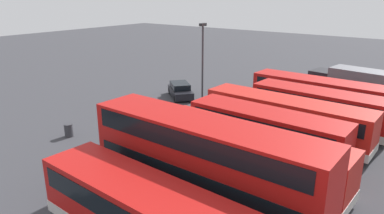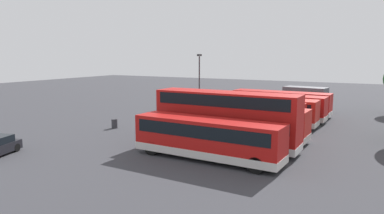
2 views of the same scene
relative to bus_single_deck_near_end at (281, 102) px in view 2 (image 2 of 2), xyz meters
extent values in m
plane|color=#38383D|center=(10.64, -9.16, -1.62)|extent=(140.00, 140.00, 0.00)
cube|color=#B71411|center=(0.00, 0.01, 0.03)|extent=(2.94, 11.98, 2.60)
cube|color=silver|center=(0.00, 0.01, -1.00)|extent=(2.98, 12.02, 0.55)
cube|color=black|center=(0.00, 0.01, 0.63)|extent=(2.97, 11.18, 0.90)
cube|color=black|center=(-0.19, -5.97, 0.63)|extent=(2.25, 0.13, 1.10)
cylinder|color=black|center=(0.98, -4.58, -1.07)|extent=(0.34, 1.11, 1.10)
cylinder|color=black|center=(-1.27, -4.51, -1.07)|extent=(0.34, 1.11, 1.10)
cylinder|color=black|center=(1.27, 4.52, -1.07)|extent=(0.34, 1.11, 1.10)
cylinder|color=black|center=(-0.98, 4.59, -1.07)|extent=(0.34, 1.11, 1.10)
cube|color=#B71411|center=(3.65, 0.93, 0.03)|extent=(2.95, 10.13, 2.60)
cube|color=silver|center=(3.65, 0.93, -1.00)|extent=(2.99, 10.17, 0.55)
cube|color=black|center=(3.65, 0.93, 0.63)|extent=(2.98, 9.33, 0.90)
cube|color=black|center=(3.44, -4.11, 0.63)|extent=(2.25, 0.15, 1.10)
cylinder|color=black|center=(4.63, -2.73, -1.07)|extent=(0.34, 1.11, 1.10)
cylinder|color=black|center=(2.38, -2.64, -1.07)|extent=(0.34, 1.11, 1.10)
cylinder|color=black|center=(4.91, 4.50, -1.07)|extent=(0.34, 1.11, 1.10)
cylinder|color=black|center=(2.67, 4.59, -1.07)|extent=(0.34, 1.11, 1.10)
cube|color=red|center=(7.26, -0.17, 0.03)|extent=(2.82, 11.70, 2.60)
cube|color=silver|center=(7.26, -0.17, -1.00)|extent=(2.87, 11.74, 0.55)
cube|color=black|center=(7.26, -0.17, 0.63)|extent=(2.87, 10.90, 0.90)
cube|color=black|center=(7.13, -6.02, 0.63)|extent=(2.25, 0.11, 1.10)
cylinder|color=black|center=(8.28, -4.61, -1.07)|extent=(0.33, 1.11, 1.10)
cylinder|color=black|center=(6.03, -4.56, -1.07)|extent=(0.33, 1.11, 1.10)
cylinder|color=black|center=(8.49, 4.23, -1.07)|extent=(0.33, 1.11, 1.10)
cylinder|color=black|center=(6.24, 4.28, -1.07)|extent=(0.33, 1.11, 1.10)
cube|color=#B71411|center=(10.54, -0.10, 0.03)|extent=(2.79, 10.13, 2.60)
cube|color=silver|center=(10.54, -0.10, -1.00)|extent=(2.83, 10.17, 0.55)
cube|color=black|center=(10.54, -0.10, 0.63)|extent=(2.83, 9.33, 0.90)
cube|color=black|center=(10.42, -5.16, 0.63)|extent=(2.25, 0.11, 1.10)
cylinder|color=black|center=(11.57, -3.75, -1.07)|extent=(0.33, 1.11, 1.10)
cylinder|color=black|center=(9.32, -3.70, -1.07)|extent=(0.33, 1.11, 1.10)
cylinder|color=black|center=(11.75, 3.51, -1.07)|extent=(0.33, 1.11, 1.10)
cylinder|color=black|center=(9.50, 3.56, -1.07)|extent=(0.33, 1.11, 1.10)
cube|color=red|center=(14.05, 0.51, 0.03)|extent=(3.01, 11.18, 2.60)
cube|color=silver|center=(14.05, 0.51, -1.00)|extent=(3.05, 11.23, 0.55)
cube|color=black|center=(14.05, 0.51, 0.63)|extent=(3.04, 10.39, 0.90)
cube|color=black|center=(13.82, -5.06, 0.63)|extent=(2.25, 0.15, 1.10)
cylinder|color=black|center=(15.00, -3.68, -1.07)|extent=(0.35, 1.11, 1.10)
cylinder|color=black|center=(12.75, -3.59, -1.07)|extent=(0.35, 1.11, 1.10)
cylinder|color=black|center=(15.34, 4.60, -1.07)|extent=(0.35, 1.11, 1.10)
cylinder|color=black|center=(13.10, 4.69, -1.07)|extent=(0.35, 1.11, 1.10)
cube|color=#B71411|center=(17.91, 0.31, 0.83)|extent=(2.69, 11.74, 4.20)
cube|color=silver|center=(17.91, 0.31, -1.00)|extent=(2.73, 11.78, 0.55)
cube|color=black|center=(17.91, 0.31, 0.63)|extent=(2.74, 10.94, 0.90)
cube|color=black|center=(17.91, 0.31, 2.33)|extent=(2.74, 10.94, 0.90)
cube|color=black|center=(17.84, -5.57, 0.63)|extent=(2.25, 0.09, 1.10)
cylinder|color=black|center=(18.98, -4.15, -1.07)|extent=(0.31, 1.10, 1.10)
cylinder|color=black|center=(16.73, -4.13, -1.07)|extent=(0.31, 1.10, 1.10)
cylinder|color=black|center=(19.09, 4.75, -1.07)|extent=(0.31, 1.10, 1.10)
cylinder|color=black|center=(16.84, 4.78, -1.07)|extent=(0.31, 1.10, 1.10)
cube|color=#B71411|center=(21.54, 0.45, 0.03)|extent=(2.95, 11.12, 2.60)
cube|color=silver|center=(21.54, 0.45, -1.00)|extent=(2.99, 11.16, 0.55)
cube|color=black|center=(21.54, 0.45, 0.63)|extent=(2.98, 10.32, 0.90)
cube|color=black|center=(21.33, -5.10, 0.63)|extent=(2.25, 0.14, 1.10)
cylinder|color=black|center=(22.51, -3.71, -1.07)|extent=(0.34, 1.11, 1.10)
cylinder|color=black|center=(20.26, -3.63, -1.07)|extent=(0.34, 1.11, 1.10)
cylinder|color=black|center=(22.81, 4.52, -1.07)|extent=(0.34, 1.11, 1.10)
cylinder|color=black|center=(20.56, 4.60, -1.07)|extent=(0.34, 1.11, 1.10)
cube|color=#595960|center=(-5.11, 1.97, 0.18)|extent=(3.22, 5.79, 2.80)
cube|color=black|center=(-5.62, -1.75, -0.12)|extent=(2.75, 2.32, 2.20)
cylinder|color=black|center=(-4.50, -1.90, -1.12)|extent=(0.41, 1.03, 1.00)
cylinder|color=black|center=(-6.74, -1.60, -1.12)|extent=(0.41, 1.03, 1.00)
cylinder|color=black|center=(-3.75, 3.55, -1.12)|extent=(0.41, 1.03, 1.00)
cylinder|color=black|center=(-5.99, 3.85, -1.12)|extent=(0.41, 1.03, 1.00)
cube|color=black|center=(3.45, -12.69, -1.09)|extent=(3.99, 4.32, 0.70)
cube|color=black|center=(3.33, -12.85, -0.47)|extent=(2.83, 2.95, 0.55)
cylinder|color=black|center=(3.75, -11.06, -1.30)|extent=(0.58, 0.63, 0.64)
cylinder|color=black|center=(4.99, -12.07, -1.30)|extent=(0.58, 0.63, 0.64)
cylinder|color=black|center=(1.91, -13.31, -1.30)|extent=(0.58, 0.63, 0.64)
cylinder|color=black|center=(3.15, -14.33, -1.30)|extent=(0.58, 0.63, 0.64)
cylinder|color=black|center=(26.81, -13.47, -1.30)|extent=(0.68, 0.40, 0.64)
cylinder|color=#38383D|center=(5.57, -8.54, 2.02)|extent=(0.16, 0.16, 7.29)
cube|color=#262628|center=(5.57, -8.54, 5.81)|extent=(0.70, 0.30, 0.24)
cylinder|color=#333338|center=(16.22, -12.79, -1.15)|extent=(0.60, 0.60, 0.95)
camera|label=1|loc=(30.00, 8.78, 8.35)|focal=33.39mm
camera|label=2|loc=(43.64, 11.37, 5.82)|focal=33.11mm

